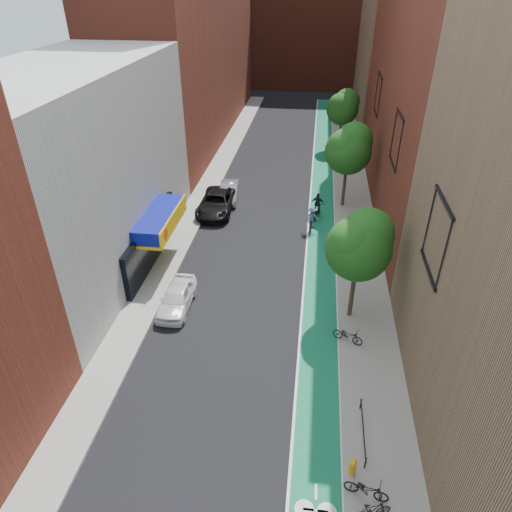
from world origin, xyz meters
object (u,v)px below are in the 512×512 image
at_px(parked_car_silver, 229,192).
at_px(cyclist_lane_near, 333,250).
at_px(parked_car_white, 177,297).
at_px(fire_hydrant, 353,466).
at_px(cyclist_lane_far, 311,221).
at_px(parked_car_black, 217,203).
at_px(cyclist_lane_mid, 317,209).

relative_size(parked_car_silver, cyclist_lane_near, 2.03).
xyz_separation_m(parked_car_white, fire_hydrant, (9.30, -9.05, -0.11)).
bearing_deg(cyclist_lane_far, cyclist_lane_near, 114.56).
bearing_deg(cyclist_lane_near, parked_car_black, -47.25).
bearing_deg(cyclist_lane_far, parked_car_silver, -30.87).
height_order(cyclist_lane_near, fire_hydrant, cyclist_lane_near).
distance_m(cyclist_lane_near, fire_hydrant, 15.07).
bearing_deg(parked_car_black, parked_car_white, -88.84).
xyz_separation_m(parked_car_black, cyclist_lane_mid, (7.85, -0.09, -0.02)).
height_order(cyclist_lane_mid, fire_hydrant, cyclist_lane_mid).
bearing_deg(parked_car_black, cyclist_lane_far, -17.21).
bearing_deg(cyclist_lane_near, parked_car_silver, -58.28).
height_order(parked_car_silver, cyclist_lane_near, cyclist_lane_near).
bearing_deg(fire_hydrant, cyclist_lane_far, 96.32).
bearing_deg(cyclist_lane_mid, fire_hydrant, 106.23).
bearing_deg(fire_hydrant, parked_car_white, 135.78).
xyz_separation_m(cyclist_lane_far, fire_hydrant, (2.10, -18.95, -0.28)).
xyz_separation_m(cyclist_lane_near, fire_hydrant, (0.60, -15.06, -0.26)).
bearing_deg(cyclist_lane_mid, cyclist_lane_far, 91.55).
bearing_deg(parked_car_silver, cyclist_lane_mid, -24.28).
bearing_deg(cyclist_lane_near, fire_hydrant, 79.66).
relative_size(cyclist_lane_far, fire_hydrant, 2.43).
bearing_deg(parked_car_black, fire_hydrant, -65.84).
bearing_deg(cyclist_lane_mid, cyclist_lane_near, 111.91).
relative_size(parked_car_silver, cyclist_lane_far, 2.10).
height_order(parked_car_white, cyclist_lane_far, cyclist_lane_far).
xyz_separation_m(parked_car_black, fire_hydrant, (9.56, -21.25, -0.19)).
height_order(parked_car_white, parked_car_silver, parked_car_white).
distance_m(cyclist_lane_mid, cyclist_lane_far, 2.25).
xyz_separation_m(cyclist_lane_near, cyclist_lane_far, (-1.50, 3.89, 0.02)).
height_order(cyclist_lane_near, cyclist_lane_mid, cyclist_lane_mid).
xyz_separation_m(cyclist_lane_near, cyclist_lane_mid, (-1.11, 6.10, -0.09)).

